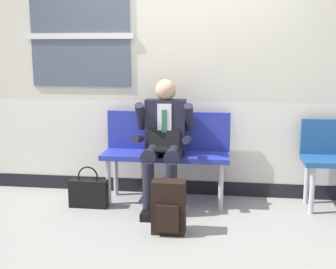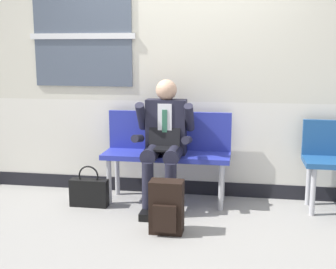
# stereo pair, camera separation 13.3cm
# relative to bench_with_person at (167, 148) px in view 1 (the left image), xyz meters

# --- Properties ---
(ground_plane) EXTENTS (18.00, 18.00, 0.00)m
(ground_plane) POSITION_rel_bench_with_person_xyz_m (0.10, -0.28, -0.56)
(ground_plane) COLOR gray
(station_wall) EXTENTS (6.25, 0.16, 2.70)m
(station_wall) POSITION_rel_bench_with_person_xyz_m (0.09, 0.28, 0.78)
(station_wall) COLOR beige
(station_wall) RESTS_ON ground
(bench_with_person) EXTENTS (1.29, 0.42, 0.92)m
(bench_with_person) POSITION_rel_bench_with_person_xyz_m (0.00, 0.00, 0.00)
(bench_with_person) COLOR #28339E
(bench_with_person) RESTS_ON ground
(person_seated) EXTENTS (0.57, 0.70, 1.27)m
(person_seated) POSITION_rel_bench_with_person_xyz_m (-0.00, -0.20, 0.12)
(person_seated) COLOR #1E1E2D
(person_seated) RESTS_ON ground
(backpack) EXTENTS (0.29, 0.21, 0.46)m
(backpack) POSITION_rel_bench_with_person_xyz_m (0.14, -0.86, -0.33)
(backpack) COLOR black
(backpack) RESTS_ON ground
(handbag) EXTENTS (0.38, 0.11, 0.42)m
(handbag) POSITION_rel_bench_with_person_xyz_m (-0.74, -0.33, -0.41)
(handbag) COLOR black
(handbag) RESTS_ON ground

